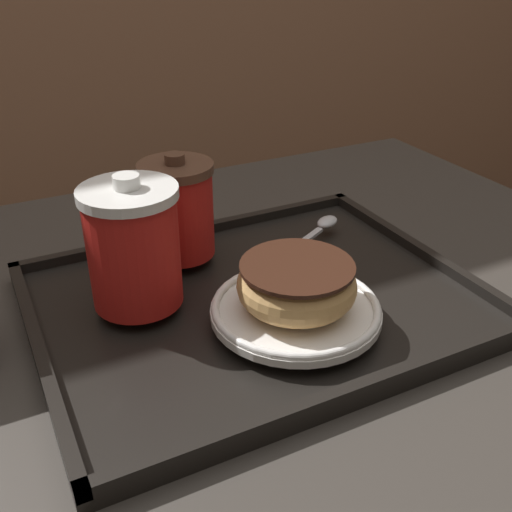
% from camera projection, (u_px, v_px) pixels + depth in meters
% --- Properties ---
extents(cafe_table, '(0.97, 0.79, 0.72)m').
position_uv_depth(cafe_table, '(270.00, 406.00, 0.75)').
color(cafe_table, '#38332D').
rests_on(cafe_table, ground_plane).
extents(serving_tray, '(0.46, 0.36, 0.02)m').
position_uv_depth(serving_tray, '(256.00, 302.00, 0.64)').
color(serving_tray, black).
rests_on(serving_tray, cafe_table).
extents(coffee_cup_front, '(0.10, 0.10, 0.14)m').
position_uv_depth(coffee_cup_front, '(133.00, 246.00, 0.58)').
color(coffee_cup_front, red).
rests_on(coffee_cup_front, serving_tray).
extents(coffee_cup_rear, '(0.08, 0.08, 0.12)m').
position_uv_depth(coffee_cup_rear, '(178.00, 209.00, 0.68)').
color(coffee_cup_rear, red).
rests_on(coffee_cup_rear, serving_tray).
extents(plate_with_chocolate_donut, '(0.17, 0.17, 0.01)m').
position_uv_depth(plate_with_chocolate_donut, '(296.00, 309.00, 0.59)').
color(plate_with_chocolate_donut, white).
rests_on(plate_with_chocolate_donut, serving_tray).
extents(donut_chocolate_glazed, '(0.12, 0.12, 0.04)m').
position_uv_depth(donut_chocolate_glazed, '(297.00, 284.00, 0.57)').
color(donut_chocolate_glazed, tan).
rests_on(donut_chocolate_glazed, plate_with_chocolate_donut).
extents(spoon, '(0.13, 0.08, 0.01)m').
position_uv_depth(spoon, '(320.00, 228.00, 0.75)').
color(spoon, silver).
rests_on(spoon, serving_tray).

